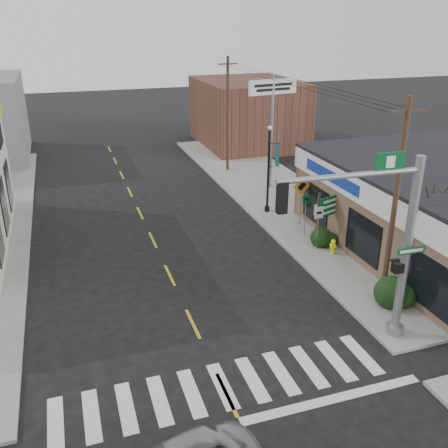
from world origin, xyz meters
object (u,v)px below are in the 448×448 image
object	(u,v)px
traffic_signal_pole	(389,234)
utility_pole_near	(395,202)
guide_sign	(330,211)
fire_hydrant	(333,246)
utility_pole_far	(228,114)
bare_tree	(448,197)
dance_center_sign	(272,104)
lamp_post	(270,163)

from	to	relation	value
traffic_signal_pole	utility_pole_near	bearing A→B (deg)	52.93
traffic_signal_pole	guide_sign	xyz separation A→B (m)	(2.29, 7.51, -2.23)
guide_sign	fire_hydrant	bearing A→B (deg)	-126.05
fire_hydrant	utility_pole_far	bearing A→B (deg)	90.91
utility_pole_near	utility_pole_far	world-z (taller)	utility_pole_far
bare_tree	guide_sign	bearing A→B (deg)	108.94
dance_center_sign	utility_pole_far	size ratio (longest dim) A/B	0.90
lamp_post	utility_pole_far	xyz separation A→B (m)	(0.51, 8.90, 1.21)
lamp_post	utility_pole_far	distance (m)	9.00
guide_sign	dance_center_sign	distance (m)	10.03
traffic_signal_pole	dance_center_sign	world-z (taller)	dance_center_sign
utility_pole_far	lamp_post	bearing A→B (deg)	-92.52
lamp_post	bare_tree	bearing A→B (deg)	-93.04
traffic_signal_pole	guide_sign	distance (m)	8.17
traffic_signal_pole	fire_hydrant	world-z (taller)	traffic_signal_pole
bare_tree	utility_pole_far	world-z (taller)	utility_pole_far
fire_hydrant	dance_center_sign	size ratio (longest dim) A/B	0.10
utility_pole_near	guide_sign	bearing A→B (deg)	89.18
fire_hydrant	lamp_post	xyz separation A→B (m)	(-0.75, 6.20, 2.52)
utility_pole_near	bare_tree	bearing A→B (deg)	0.30
guide_sign	fire_hydrant	xyz separation A→B (m)	(-0.32, -1.05, -1.38)
lamp_post	bare_tree	distance (m)	11.01
traffic_signal_pole	utility_pole_far	distance (m)	21.63
dance_center_sign	utility_pole_far	distance (m)	5.09
traffic_signal_pole	bare_tree	size ratio (longest dim) A/B	1.29
bare_tree	utility_pole_far	bearing A→B (deg)	97.07
fire_hydrant	traffic_signal_pole	bearing A→B (deg)	-106.96
fire_hydrant	utility_pole_near	distance (m)	5.62
utility_pole_near	utility_pole_far	bearing A→B (deg)	94.29
dance_center_sign	bare_tree	bearing A→B (deg)	-95.52
fire_hydrant	bare_tree	xyz separation A→B (m)	(2.17, -4.35, 3.70)
lamp_post	utility_pole_near	size ratio (longest dim) A/B	0.62
traffic_signal_pole	lamp_post	size ratio (longest dim) A/B	1.35
dance_center_sign	utility_pole_far	bearing A→B (deg)	96.39
traffic_signal_pole	utility_pole_near	xyz separation A→B (m)	(1.85, 2.25, 0.10)
dance_center_sign	fire_hydrant	bearing A→B (deg)	-105.77
guide_sign	lamp_post	world-z (taller)	lamp_post
utility_pole_near	utility_pole_far	size ratio (longest dim) A/B	1.00
fire_hydrant	bare_tree	world-z (taller)	bare_tree
traffic_signal_pole	dance_center_sign	size ratio (longest dim) A/B	0.93
bare_tree	utility_pole_far	xyz separation A→B (m)	(-2.41, 19.45, 0.02)
fire_hydrant	guide_sign	bearing A→B (deg)	73.27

